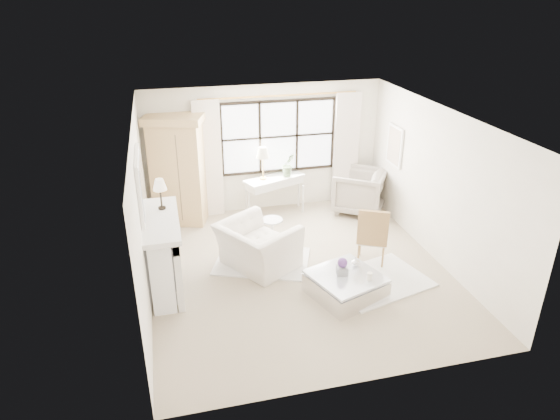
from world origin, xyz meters
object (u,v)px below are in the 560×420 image
at_px(coffee_table, 345,286).
at_px(club_armchair, 258,246).
at_px(armoire, 178,170).
at_px(console_table, 274,195).

bearing_deg(coffee_table, club_armchair, 114.80).
bearing_deg(coffee_table, armoire, 105.57).
xyz_separation_m(armoire, club_armchair, (1.18, -2.17, -0.74)).
relative_size(console_table, coffee_table, 1.08).
relative_size(armoire, club_armchair, 1.80).
bearing_deg(armoire, coffee_table, -38.12).
bearing_deg(club_armchair, armoire, -3.41).
height_order(armoire, coffee_table, armoire).
bearing_deg(club_armchair, coffee_table, -167.89).
xyz_separation_m(console_table, club_armchair, (-0.80, -2.15, 0.00)).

